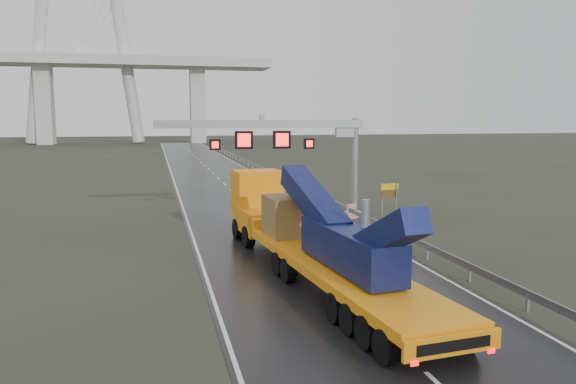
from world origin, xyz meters
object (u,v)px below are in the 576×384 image
object	(u,v)px
heavy_haul_truck	(300,229)
striped_barrier	(352,211)
exit_sign_pair	(390,194)
sign_gantry	(291,141)

from	to	relation	value
heavy_haul_truck	striped_barrier	size ratio (longest dim) A/B	20.07
exit_sign_pair	heavy_haul_truck	bearing A→B (deg)	-144.02
striped_barrier	heavy_haul_truck	bearing A→B (deg)	-131.30
sign_gantry	heavy_haul_truck	size ratio (longest dim) A/B	0.70
sign_gantry	striped_barrier	distance (m)	6.69
heavy_haul_truck	exit_sign_pair	world-z (taller)	heavy_haul_truck
heavy_haul_truck	striped_barrier	distance (m)	13.87
exit_sign_pair	striped_barrier	xyz separation A→B (m)	(-2.66, 0.60, -1.29)
sign_gantry	heavy_haul_truck	bearing A→B (deg)	-101.90
sign_gantry	striped_barrier	xyz separation A→B (m)	(4.24, -0.96, -5.08)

